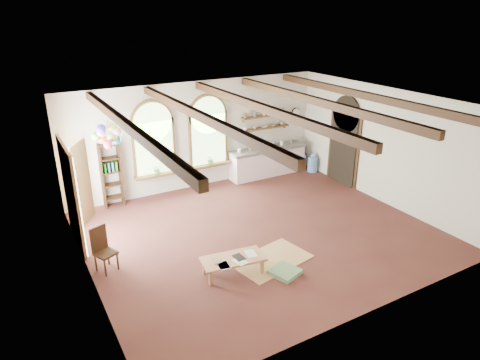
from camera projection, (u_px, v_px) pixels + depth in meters
floor at (260, 232)px, 10.52m from camera, size 8.00×8.00×0.00m
ceiling_beams at (262, 108)px, 9.36m from camera, size 6.20×6.80×0.18m
window_left at (154, 142)px, 12.03m from camera, size 1.30×0.28×2.20m
window_right at (208, 134)px, 12.81m from camera, size 1.30×0.28×2.20m
left_doorway at (72, 196)px, 9.73m from camera, size 0.10×1.90×2.50m
right_doorway at (343, 149)px, 13.13m from camera, size 0.10×1.30×2.40m
kitchen_counter at (267, 161)px, 13.97m from camera, size 2.68×0.62×0.94m
wall_shelf_lower at (265, 128)px, 13.72m from camera, size 1.70×0.24×0.04m
wall_shelf_upper at (266, 116)px, 13.57m from camera, size 1.70×0.24×0.04m
wall_clock at (296, 112)px, 14.21m from camera, size 0.32×0.04×0.32m
bookshelf at (111, 175)px, 11.62m from camera, size 0.53×0.32×1.80m
coffee_table at (233, 260)px, 8.77m from camera, size 1.37×0.78×0.37m
side_chair at (106, 258)px, 8.91m from camera, size 0.51×0.51×0.98m
floor_mat at (271, 260)px, 9.36m from camera, size 1.83×1.32×0.02m
floor_cushion at (285, 272)px, 8.86m from camera, size 0.68×0.68×0.09m
water_jug_a at (302, 160)px, 14.70m from camera, size 0.31×0.31×0.59m
water_jug_b at (313, 164)px, 14.33m from camera, size 0.33×0.33×0.64m
balloon_cluster at (108, 134)px, 10.19m from camera, size 0.71×0.76×1.14m
table_book at (213, 262)px, 8.62m from camera, size 0.18×0.25×0.02m
tablet at (239, 257)px, 8.77m from camera, size 0.20×0.28×0.01m
potted_plant_left at (157, 169)px, 12.23m from camera, size 0.27×0.23×0.30m
potted_plant_right at (211, 159)px, 13.01m from camera, size 0.27×0.23×0.30m
shelf_cup_a at (245, 129)px, 13.35m from camera, size 0.12×0.10×0.10m
shelf_cup_b at (255, 128)px, 13.51m from camera, size 0.10×0.10×0.09m
shelf_bowl_a at (264, 127)px, 13.68m from camera, size 0.22×0.22×0.05m
shelf_bowl_b at (273, 125)px, 13.83m from camera, size 0.20×0.20×0.06m
shelf_vase at (282, 122)px, 13.97m from camera, size 0.18×0.18×0.19m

